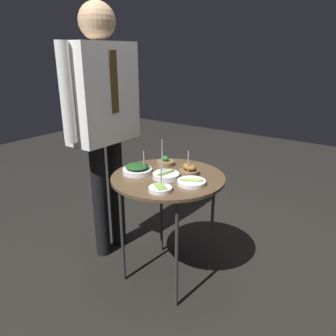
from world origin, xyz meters
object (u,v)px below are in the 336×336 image
object	(u,v)px
serving_cart	(168,184)
bowl_asparagus_front_right	(191,182)
bowl_asparagus_near_rim	(166,175)
bowl_roast_far_rim	(189,170)
bowl_asparagus_back_right	(160,188)
bowl_spinach_front_center	(137,169)
waiter_figure	(103,106)
bowl_broccoli_front_left	(165,162)

from	to	relation	value
serving_cart	bowl_asparagus_front_right	bearing A→B (deg)	-98.41
bowl_asparagus_near_rim	bowl_roast_far_rim	size ratio (longest dim) A/B	1.02
bowl_asparagus_near_rim	bowl_asparagus_front_right	distance (m)	0.17
bowl_asparagus_near_rim	serving_cart	bearing A→B (deg)	13.32
serving_cart	bowl_asparagus_back_right	bearing A→B (deg)	-155.16
bowl_asparagus_front_right	bowl_spinach_front_center	distance (m)	0.36
bowl_asparagus_front_right	waiter_figure	distance (m)	0.79
bowl_broccoli_front_left	bowl_asparagus_near_rim	bearing A→B (deg)	-143.03
bowl_asparagus_near_rim	bowl_broccoli_front_left	xyz separation A→B (m)	(0.18, 0.13, 0.01)
bowl_asparagus_back_right	bowl_roast_far_rim	distance (m)	0.29
bowl_broccoli_front_left	bowl_asparagus_back_right	distance (m)	0.41
bowl_spinach_front_center	bowl_roast_far_rim	size ratio (longest dim) A/B	1.15
bowl_asparagus_near_rim	bowl_broccoli_front_left	world-z (taller)	bowl_broccoli_front_left
bowl_roast_far_rim	waiter_figure	distance (m)	0.70
serving_cart	bowl_spinach_front_center	bearing A→B (deg)	110.41
serving_cart	bowl_roast_far_rim	bearing A→B (deg)	-41.98
bowl_broccoli_front_left	waiter_figure	bearing A→B (deg)	108.39
bowl_roast_far_rim	waiter_figure	xyz separation A→B (m)	(-0.08, 0.61, 0.33)
serving_cart	bowl_broccoli_front_left	xyz separation A→B (m)	(0.15, 0.13, 0.07)
bowl_asparagus_near_rim	bowl_roast_far_rim	xyz separation A→B (m)	(0.13, -0.08, 0.01)
bowl_asparagus_front_right	bowl_roast_far_rim	xyz separation A→B (m)	(0.12, 0.09, 0.02)
bowl_roast_far_rim	bowl_broccoli_front_left	bearing A→B (deg)	76.13
bowl_roast_far_rim	waiter_figure	world-z (taller)	waiter_figure
bowl_broccoli_front_left	bowl_roast_far_rim	xyz separation A→B (m)	(-0.05, -0.21, 0.01)
bowl_asparagus_near_rim	bowl_spinach_front_center	size ratio (longest dim) A/B	0.89
bowl_broccoli_front_left	bowl_asparagus_front_right	bearing A→B (deg)	-119.83
bowl_asparagus_near_rim	bowl_roast_far_rim	distance (m)	0.15
bowl_asparagus_back_right	bowl_spinach_front_center	world-z (taller)	bowl_spinach_front_center
bowl_asparagus_back_right	bowl_spinach_front_center	distance (m)	0.30
serving_cart	bowl_spinach_front_center	distance (m)	0.21
bowl_asparagus_back_right	bowl_spinach_front_center	xyz separation A→B (m)	(0.13, 0.27, 0.01)
bowl_asparagus_front_right	waiter_figure	size ratio (longest dim) A/B	0.09
bowl_asparagus_front_right	bowl_spinach_front_center	size ratio (longest dim) A/B	0.90
bowl_asparagus_near_rim	bowl_asparagus_front_right	size ratio (longest dim) A/B	0.99
serving_cart	bowl_roast_far_rim	size ratio (longest dim) A/B	4.53
bowl_asparagus_front_right	bowl_broccoli_front_left	world-z (taller)	bowl_broccoli_front_left
bowl_spinach_front_center	bowl_asparagus_front_right	bearing A→B (deg)	-83.56
bowl_asparagus_near_rim	bowl_spinach_front_center	bearing A→B (deg)	101.23
bowl_asparagus_back_right	bowl_asparagus_front_right	bearing A→B (deg)	-26.44
bowl_asparagus_near_rim	bowl_broccoli_front_left	size ratio (longest dim) A/B	0.96
bowl_broccoli_front_left	bowl_roast_far_rim	world-z (taller)	bowl_broccoli_front_left
serving_cart	bowl_roast_far_rim	world-z (taller)	bowl_roast_far_rim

